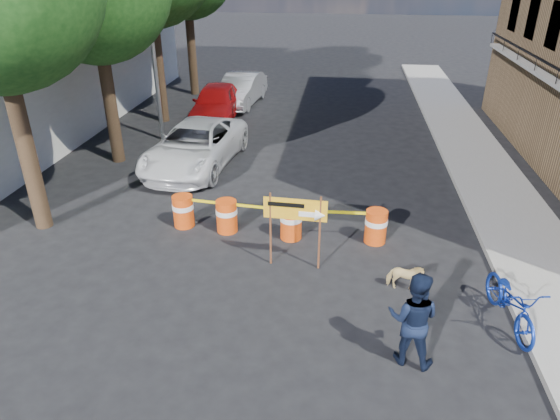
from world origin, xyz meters
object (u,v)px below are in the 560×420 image
(suv_white, at_px, (195,146))
(detour_sign, at_px, (303,216))
(pedestrian, at_px, (413,319))
(bicycle, at_px, (516,281))
(barrel_mid_right, at_px, (291,222))
(barrel_far_left, at_px, (183,210))
(sedan_silver, at_px, (241,90))
(barrel_mid_left, at_px, (227,215))
(sedan_red, at_px, (216,102))
(barrel_far_right, at_px, (376,226))
(dog, at_px, (405,277))

(suv_white, bearing_deg, detour_sign, -48.93)
(pedestrian, relative_size, bicycle, 0.90)
(barrel_mid_right, bearing_deg, barrel_far_left, 174.57)
(bicycle, xyz_separation_m, sedan_silver, (-8.67, 15.84, -0.30))
(bicycle, distance_m, suv_white, 11.44)
(barrel_mid_left, xyz_separation_m, barrel_mid_right, (1.76, -0.15, 0.00))
(barrel_mid_left, bearing_deg, sedan_red, 105.27)
(barrel_far_right, bearing_deg, dog, -74.83)
(barrel_far_left, relative_size, pedestrian, 0.47)
(pedestrian, bearing_deg, barrel_mid_left, -30.55)
(pedestrian, bearing_deg, sedan_silver, -54.94)
(dog, height_order, sedan_silver, sedan_silver)
(bicycle, bearing_deg, barrel_mid_right, 139.31)
(barrel_mid_left, height_order, suv_white, suv_white)
(suv_white, bearing_deg, sedan_silver, 95.49)
(barrel_mid_left, height_order, bicycle, bicycle)
(barrel_far_left, relative_size, barrel_far_right, 1.00)
(detour_sign, bearing_deg, pedestrian, -49.30)
(barrel_mid_left, bearing_deg, dog, -25.26)
(barrel_far_left, relative_size, sedan_red, 0.19)
(barrel_mid_left, bearing_deg, sedan_silver, 99.64)
(barrel_far_right, height_order, detour_sign, detour_sign)
(barrel_mid_right, bearing_deg, sedan_silver, 106.91)
(barrel_far_right, distance_m, detour_sign, 2.46)
(barrel_far_right, relative_size, pedestrian, 0.47)
(sedan_silver, bearing_deg, pedestrian, -63.37)
(detour_sign, height_order, sedan_silver, detour_sign)
(barrel_far_left, distance_m, barrel_far_right, 5.21)
(barrel_mid_right, xyz_separation_m, pedestrian, (2.63, -4.19, 0.48))
(pedestrian, xyz_separation_m, dog, (0.13, 2.21, -0.62))
(barrel_far_left, distance_m, sedan_silver, 12.70)
(detour_sign, bearing_deg, barrel_far_right, 41.52)
(barrel_mid_left, height_order, dog, barrel_mid_left)
(detour_sign, height_order, bicycle, bicycle)
(barrel_far_left, bearing_deg, suv_white, 101.50)
(dog, relative_size, sedan_red, 0.17)
(sedan_red, bearing_deg, barrel_mid_right, -69.12)
(suv_white, xyz_separation_m, sedan_silver, (-0.04, 8.33, -0.01))
(barrel_far_left, xyz_separation_m, pedestrian, (5.64, -4.47, 0.48))
(barrel_far_left, distance_m, barrel_mid_right, 3.02)
(barrel_far_right, bearing_deg, barrel_mid_right, -177.91)
(barrel_far_left, relative_size, bicycle, 0.43)
(barrel_mid_left, relative_size, bicycle, 0.43)
(barrel_far_left, bearing_deg, detour_sign, -25.39)
(barrel_mid_right, bearing_deg, bicycle, -31.41)
(barrel_far_right, distance_m, pedestrian, 4.32)
(barrel_mid_right, distance_m, barrel_far_right, 2.20)
(barrel_far_left, distance_m, detour_sign, 3.91)
(barrel_far_left, xyz_separation_m, sedan_silver, (-0.93, 12.66, 0.28))
(barrel_mid_right, relative_size, sedan_silver, 0.20)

